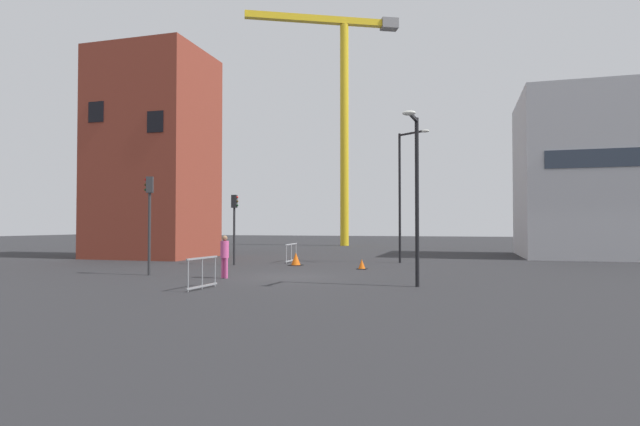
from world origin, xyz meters
TOP-DOWN VIEW (x-y plane):
  - ground at (0.00, 0.00)m, footprint 160.00×160.00m
  - brick_building at (-12.91, 9.49)m, footprint 7.12×6.06m
  - office_block at (17.11, 17.70)m, footprint 12.33×9.05m
  - construction_crane at (-5.13, 31.69)m, footprint 15.24×7.84m
  - streetlamp_tall at (3.85, 8.93)m, footprint 1.83×1.24m
  - streetlamp_short at (5.51, -2.29)m, footprint 0.44×1.58m
  - traffic_light_verge at (-5.96, -1.08)m, footprint 0.39×0.33m
  - traffic_light_corner at (-4.85, 5.04)m, footprint 0.38×0.26m
  - pedestrian_walking at (-2.26, -1.32)m, footprint 0.34×0.34m
  - safety_barrier_front at (-1.41, -4.69)m, footprint 0.19×1.80m
  - safety_barrier_mid_span at (-2.55, 7.89)m, footprint 0.20×2.34m
  - traffic_cone_on_verge at (-1.53, 5.66)m, footprint 0.68×0.68m
  - traffic_cone_orange at (2.31, 4.36)m, footprint 0.48×0.48m

SIDE VIEW (x-z plane):
  - ground at x=0.00m, z-range 0.00..0.00m
  - traffic_cone_orange at x=2.31m, z-range -0.02..0.47m
  - traffic_cone_on_verge at x=-1.53m, z-range -0.02..0.67m
  - safety_barrier_front at x=-1.41m, z-range 0.02..1.10m
  - safety_barrier_mid_span at x=-2.55m, z-range 0.02..1.10m
  - pedestrian_walking at x=-2.26m, z-range 0.14..1.88m
  - traffic_light_corner at x=-4.85m, z-range 0.66..4.47m
  - traffic_light_verge at x=-5.96m, z-range 0.71..4.97m
  - streetlamp_short at x=5.51m, z-range 0.60..6.55m
  - streetlamp_tall at x=3.85m, z-range 0.71..8.16m
  - office_block at x=17.11m, z-range 0.00..11.00m
  - brick_building at x=-12.91m, z-range 0.00..13.76m
  - construction_crane at x=-5.13m, z-range 3.71..28.17m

